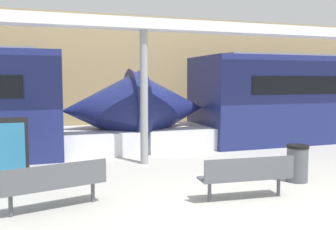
{
  "coord_description": "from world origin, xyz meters",
  "views": [
    {
      "loc": [
        -3.0,
        -4.96,
        2.27
      ],
      "look_at": [
        -0.04,
        3.85,
        1.4
      ],
      "focal_mm": 40.0,
      "sensor_mm": 36.0,
      "label": 1
    }
  ],
  "objects_px": {
    "bench_near": "(247,174)",
    "poster_board": "(5,156)",
    "support_column_near": "(144,98)",
    "trash_bin": "(297,163)",
    "bench_far": "(55,182)"
  },
  "relations": [
    {
      "from": "bench_near",
      "to": "poster_board",
      "type": "xyz_separation_m",
      "value": [
        -4.36,
        1.87,
        0.28
      ]
    },
    {
      "from": "support_column_near",
      "to": "trash_bin",
      "type": "bearing_deg",
      "value": -45.62
    },
    {
      "from": "trash_bin",
      "to": "support_column_near",
      "type": "height_order",
      "value": "support_column_near"
    },
    {
      "from": "support_column_near",
      "to": "poster_board",
      "type": "bearing_deg",
      "value": -151.87
    },
    {
      "from": "bench_near",
      "to": "support_column_near",
      "type": "relative_size",
      "value": 0.51
    },
    {
      "from": "bench_far",
      "to": "poster_board",
      "type": "height_order",
      "value": "poster_board"
    },
    {
      "from": "poster_board",
      "to": "bench_far",
      "type": "bearing_deg",
      "value": -54.75
    },
    {
      "from": "trash_bin",
      "to": "poster_board",
      "type": "height_order",
      "value": "poster_board"
    },
    {
      "from": "bench_far",
      "to": "support_column_near",
      "type": "bearing_deg",
      "value": 37.73
    },
    {
      "from": "poster_board",
      "to": "support_column_near",
      "type": "bearing_deg",
      "value": 28.13
    },
    {
      "from": "bench_near",
      "to": "support_column_near",
      "type": "bearing_deg",
      "value": 110.22
    },
    {
      "from": "poster_board",
      "to": "support_column_near",
      "type": "xyz_separation_m",
      "value": [
        3.33,
        1.78,
        1.02
      ]
    },
    {
      "from": "trash_bin",
      "to": "support_column_near",
      "type": "distance_m",
      "value": 4.21
    },
    {
      "from": "bench_near",
      "to": "bench_far",
      "type": "height_order",
      "value": "same"
    },
    {
      "from": "bench_far",
      "to": "trash_bin",
      "type": "height_order",
      "value": "bench_far"
    }
  ]
}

